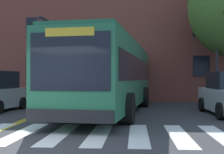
{
  "coord_description": "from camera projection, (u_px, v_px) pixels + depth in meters",
  "views": [
    {
      "loc": [
        2.55,
        -6.85,
        1.57
      ],
      "look_at": [
        1.66,
        6.81,
        1.63
      ],
      "focal_mm": 50.0,
      "sensor_mm": 36.0,
      "label": 1
    }
  ],
  "objects": [
    {
      "name": "ground_plane",
      "position": [
        19.0,
        148.0,
        6.99
      ],
      "size": [
        120.0,
        120.0,
        0.0
      ],
      "primitive_type": "plane",
      "color": "#38383A"
    },
    {
      "name": "crosswalk",
      "position": [
        22.0,
        133.0,
        8.94
      ],
      "size": [
        13.9,
        3.73,
        0.01
      ],
      "color": "white",
      "rests_on": "ground"
    },
    {
      "name": "lane_line_yellow_inner",
      "position": [
        76.0,
        100.0,
        22.97
      ],
      "size": [
        0.12,
        36.0,
        0.01
      ],
      "primitive_type": "cube",
      "color": "gold",
      "rests_on": "ground"
    },
    {
      "name": "lane_line_yellow_outer",
      "position": [
        78.0,
        100.0,
        22.96
      ],
      "size": [
        0.12,
        36.0,
        0.01
      ],
      "primitive_type": "cube",
      "color": "gold",
      "rests_on": "ground"
    },
    {
      "name": "city_bus",
      "position": [
        112.0,
        75.0,
        14.67
      ],
      "size": [
        4.08,
        12.68,
        3.24
      ],
      "color": "#28704C",
      "rests_on": "ground"
    },
    {
      "name": "traffic_light_near_corner",
      "position": [
        223.0,
        39.0,
        15.6
      ],
      "size": [
        0.51,
        3.64,
        5.2
      ],
      "color": "#28282D",
      "rests_on": "ground"
    },
    {
      "name": "traffic_light_overhead",
      "position": [
        57.0,
        46.0,
        17.17
      ],
      "size": [
        0.65,
        4.52,
        4.88
      ],
      "color": "#28282D",
      "rests_on": "ground"
    },
    {
      "name": "building_facade",
      "position": [
        119.0,
        40.0,
        26.09
      ],
      "size": [
        42.58,
        10.07,
        9.59
      ],
      "color": "brown",
      "rests_on": "ground"
    }
  ]
}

